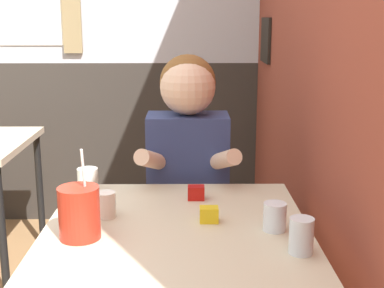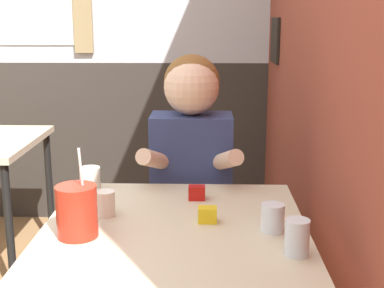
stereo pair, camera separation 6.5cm
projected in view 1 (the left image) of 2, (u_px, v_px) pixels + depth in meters
The scene contains 11 objects.
brick_wall_right at pixel (300, 29), 2.37m from camera, with size 0.08×4.31×2.70m.
back_wall at pixel (80, 23), 3.50m from camera, with size 5.33×0.09×2.70m.
main_table at pixel (177, 247), 1.72m from camera, with size 0.84×0.86×0.76m.
person_seated at pixel (188, 188), 2.29m from camera, with size 0.42×0.42×1.25m.
cocktail_pitcher at pixel (79, 213), 1.58m from camera, with size 0.12×0.12×0.28m.
glass_near_pitcher at pixel (275, 217), 1.65m from camera, with size 0.07×0.07×0.09m.
glass_center at pixel (88, 180), 2.01m from camera, with size 0.08×0.08×0.09m.
glass_far_side at pixel (106, 205), 1.76m from camera, with size 0.06×0.06×0.09m.
glass_by_brick at pixel (301, 236), 1.49m from camera, with size 0.07×0.07×0.10m.
condiment_ketchup at pixel (196, 193), 1.93m from camera, with size 0.06×0.04×0.05m.
condiment_mustard at pixel (209, 215), 1.72m from camera, with size 0.06×0.04×0.05m.
Camera 1 is at (0.69, -1.26, 1.41)m, focal length 50.00 mm.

